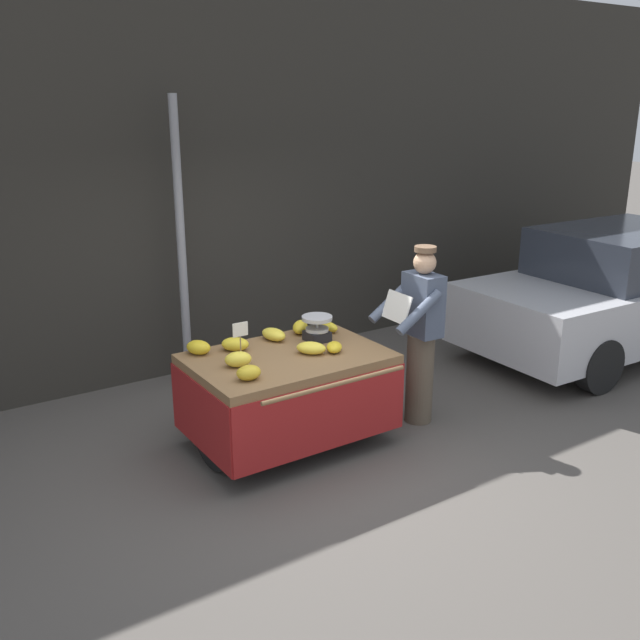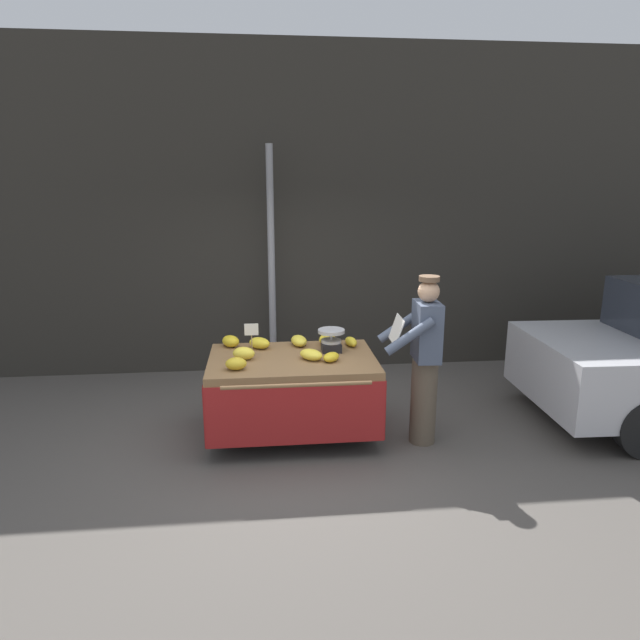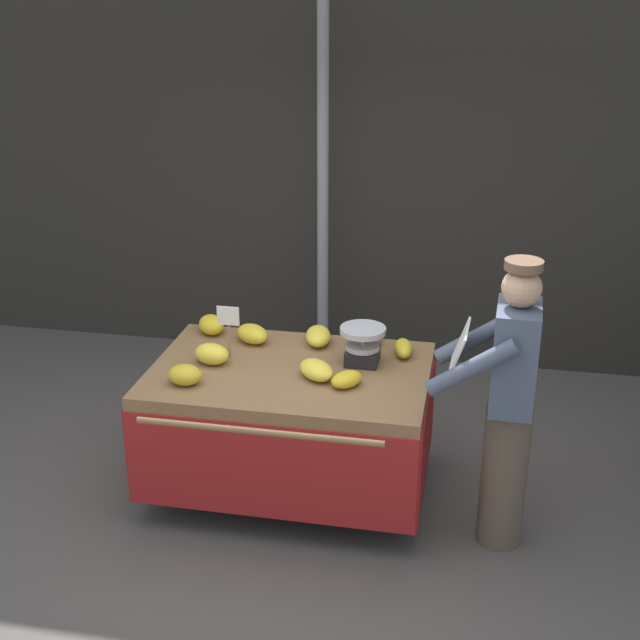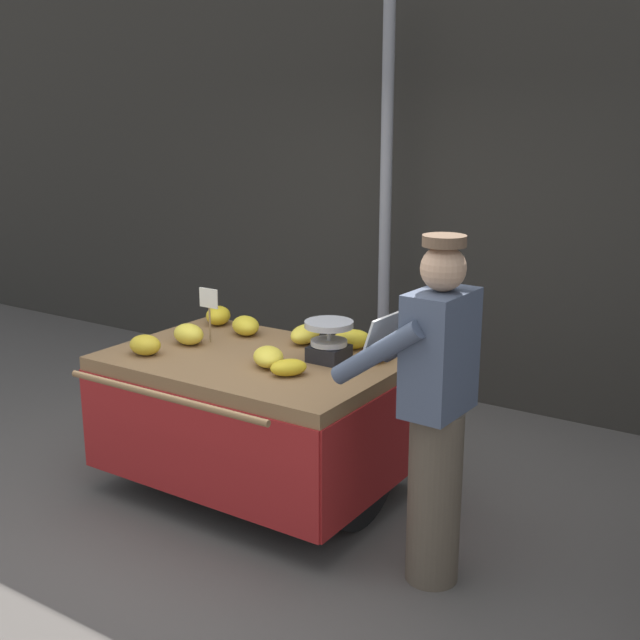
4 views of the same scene
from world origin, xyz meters
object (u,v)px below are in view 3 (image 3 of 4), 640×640
at_px(price_sign, 228,321).
at_px(banana_bunch_7, 185,375).
at_px(weighing_scale, 363,345).
at_px(banana_bunch_1, 252,334).
at_px(banana_bunch_0, 318,336).
at_px(banana_bunch_5, 211,325).
at_px(banana_cart, 290,402).
at_px(banana_bunch_2, 212,354).
at_px(banana_bunch_3, 403,348).
at_px(vendor_person, 507,406).
at_px(banana_bunch_4, 367,337).
at_px(street_pole, 323,191).
at_px(banana_bunch_8, 316,370).
at_px(banana_bunch_6, 347,379).

relative_size(price_sign, banana_bunch_7, 1.70).
relative_size(weighing_scale, banana_bunch_1, 1.16).
relative_size(banana_bunch_0, banana_bunch_1, 1.12).
bearing_deg(banana_bunch_5, banana_cart, -34.73).
height_order(banana_cart, banana_bunch_2, banana_bunch_2).
bearing_deg(banana_bunch_2, banana_bunch_3, 16.91).
height_order(banana_bunch_5, vendor_person, vendor_person).
height_order(banana_bunch_3, vendor_person, vendor_person).
height_order(banana_cart, vendor_person, vendor_person).
height_order(price_sign, banana_bunch_2, price_sign).
height_order(banana_bunch_3, banana_bunch_4, banana_bunch_4).
height_order(banana_bunch_1, banana_bunch_2, banana_bunch_2).
distance_m(banana_cart, banana_bunch_0, 0.50).
relative_size(street_pole, banana_bunch_1, 12.53).
bearing_deg(banana_bunch_7, price_sign, 70.42).
height_order(banana_cart, banana_bunch_8, banana_bunch_8).
bearing_deg(street_pole, price_sign, -97.95).
relative_size(price_sign, banana_bunch_2, 1.52).
bearing_deg(banana_bunch_8, banana_bunch_0, 100.04).
bearing_deg(banana_bunch_3, banana_cart, -153.18).
distance_m(banana_bunch_7, banana_bunch_8, 0.77).
height_order(street_pole, banana_bunch_2, street_pole).
distance_m(banana_bunch_7, vendor_person, 1.84).
relative_size(banana_bunch_7, vendor_person, 0.12).
distance_m(street_pole, banana_bunch_3, 1.84).
xyz_separation_m(banana_cart, banana_bunch_7, (-0.55, -0.32, 0.28)).
bearing_deg(banana_bunch_0, banana_cart, -103.40).
distance_m(street_pole, banana_bunch_2, 1.99).
bearing_deg(banana_bunch_1, banana_bunch_3, -0.96).
distance_m(banana_bunch_2, banana_bunch_5, 0.48).
distance_m(banana_cart, banana_bunch_8, 0.35).
xyz_separation_m(banana_bunch_5, banana_bunch_6, (1.01, -0.61, -0.02)).
relative_size(banana_cart, price_sign, 5.01).
bearing_deg(banana_bunch_2, banana_bunch_8, -6.74).
distance_m(banana_bunch_6, banana_bunch_8, 0.21).
bearing_deg(vendor_person, banana_bunch_7, -178.28).
bearing_deg(banana_bunch_4, street_pole, 111.55).
height_order(street_pole, banana_bunch_1, street_pole).
bearing_deg(banana_bunch_1, banana_bunch_4, 7.05).
height_order(price_sign, banana_bunch_7, price_sign).
height_order(price_sign, banana_bunch_4, price_sign).
relative_size(street_pole, weighing_scale, 10.84).
bearing_deg(banana_cart, banana_bunch_3, 26.82).
xyz_separation_m(weighing_scale, banana_bunch_3, (0.23, 0.16, -0.07)).
bearing_deg(banana_bunch_1, banana_bunch_5, 163.04).
bearing_deg(banana_bunch_8, banana_bunch_5, 146.85).
distance_m(banana_bunch_0, banana_bunch_2, 0.72).
xyz_separation_m(banana_bunch_2, banana_bunch_8, (0.67, -0.08, -0.01)).
bearing_deg(street_pole, banana_cart, -85.20).
bearing_deg(banana_bunch_4, banana_bunch_1, -172.95).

